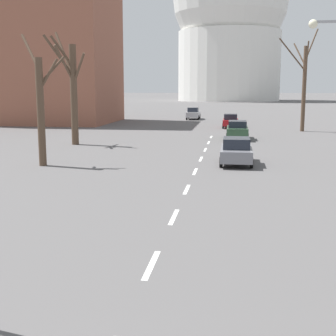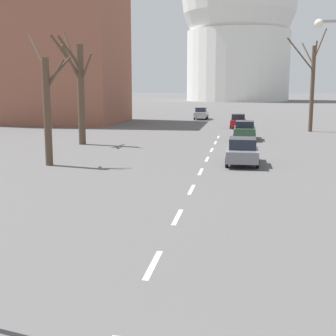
{
  "view_description": "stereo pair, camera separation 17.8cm",
  "coord_description": "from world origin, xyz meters",
  "views": [
    {
      "loc": [
        1.98,
        -3.09,
        4.44
      ],
      "look_at": [
        0.7,
        6.05,
        2.85
      ],
      "focal_mm": 50.0,
      "sensor_mm": 36.0,
      "label": 1
    },
    {
      "loc": [
        2.15,
        -3.07,
        4.44
      ],
      "look_at": [
        0.7,
        6.05,
        2.85
      ],
      "focal_mm": 50.0,
      "sensor_mm": 36.0,
      "label": 2
    }
  ],
  "objects": [
    {
      "name": "sedan_near_right",
      "position": [
        1.66,
        49.69,
        0.78
      ],
      "size": [
        1.75,
        3.91,
        1.56
      ],
      "color": "maroon",
      "rests_on": "ground_plane"
    },
    {
      "name": "bare_tree_left_far",
      "position": [
        -10.5,
        32.3,
        4.44
      ],
      "size": [
        3.31,
        3.04,
        8.87
      ],
      "color": "brown",
      "rests_on": "ground_plane"
    },
    {
      "name": "sedan_near_left",
      "position": [
        -3.68,
        63.3,
        0.87
      ],
      "size": [
        1.78,
        4.55,
        1.71
      ],
      "color": "#B7B7BC",
      "rests_on": "ground_plane"
    },
    {
      "name": "lane_stripe_5",
      "position": [
        0.0,
        26.02,
        0.0
      ],
      "size": [
        0.16,
        2.0,
        0.01
      ],
      "primitive_type": "cube",
      "color": "silver",
      "rests_on": "ground_plane"
    },
    {
      "name": "lane_stripe_4",
      "position": [
        0.0,
        21.52,
        0.0
      ],
      "size": [
        0.16,
        2.0,
        0.01
      ],
      "primitive_type": "cube",
      "color": "silver",
      "rests_on": "ground_plane"
    },
    {
      "name": "lane_stripe_7",
      "position": [
        0.0,
        35.02,
        0.0
      ],
      "size": [
        0.16,
        2.0,
        0.01
      ],
      "primitive_type": "cube",
      "color": "silver",
      "rests_on": "ground_plane"
    },
    {
      "name": "lane_stripe_1",
      "position": [
        0.0,
        8.02,
        0.0
      ],
      "size": [
        0.16,
        2.0,
        0.01
      ],
      "primitive_type": "cube",
      "color": "silver",
      "rests_on": "ground_plane"
    },
    {
      "name": "lane_stripe_6",
      "position": [
        0.0,
        30.52,
        0.0
      ],
      "size": [
        0.16,
        2.0,
        0.01
      ],
      "primitive_type": "cube",
      "color": "silver",
      "rests_on": "ground_plane"
    },
    {
      "name": "lane_stripe_3",
      "position": [
        0.0,
        17.02,
        0.0
      ],
      "size": [
        0.16,
        2.0,
        0.01
      ],
      "primitive_type": "cube",
      "color": "silver",
      "rests_on": "ground_plane"
    },
    {
      "name": "sedan_mid_centre",
      "position": [
        2.33,
        37.9,
        0.83
      ],
      "size": [
        1.87,
        4.37,
        1.62
      ],
      "color": "#2D4C33",
      "rests_on": "ground_plane"
    },
    {
      "name": "lane_stripe_2",
      "position": [
        0.0,
        12.52,
        0.0
      ],
      "size": [
        0.16,
        2.0,
        0.01
      ],
      "primitive_type": "cube",
      "color": "silver",
      "rests_on": "ground_plane"
    },
    {
      "name": "capitol_dome",
      "position": [
        0.0,
        160.93,
        26.38
      ],
      "size": [
        38.34,
        38.34,
        54.16
      ],
      "color": "silver",
      "rests_on": "ground_plane"
    },
    {
      "name": "apartment_block_left",
      "position": [
        -22.42,
        55.12,
        9.35
      ],
      "size": [
        18.0,
        14.0,
        18.7
      ],
      "primitive_type": "cube",
      "color": "#935642",
      "rests_on": "ground_plane"
    },
    {
      "name": "bare_tree_right_far",
      "position": [
        8.95,
        46.46,
        4.89
      ],
      "size": [
        4.04,
        3.56,
        10.35
      ],
      "color": "brown",
      "rests_on": "ground_plane"
    },
    {
      "name": "bare_tree_left_near",
      "position": [
        -8.85,
        22.31,
        3.37
      ],
      "size": [
        2.78,
        1.32,
        7.52
      ],
      "color": "brown",
      "rests_on": "ground_plane"
    },
    {
      "name": "sedan_far_left",
      "position": [
        2.19,
        24.34,
        0.79
      ],
      "size": [
        1.86,
        4.21,
        1.57
      ],
      "color": "slate",
      "rests_on": "ground_plane"
    },
    {
      "name": "lane_stripe_8",
      "position": [
        0.0,
        39.52,
        0.0
      ],
      "size": [
        0.16,
        2.0,
        0.01
      ],
      "primitive_type": "cube",
      "color": "silver",
      "rests_on": "ground_plane"
    }
  ]
}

